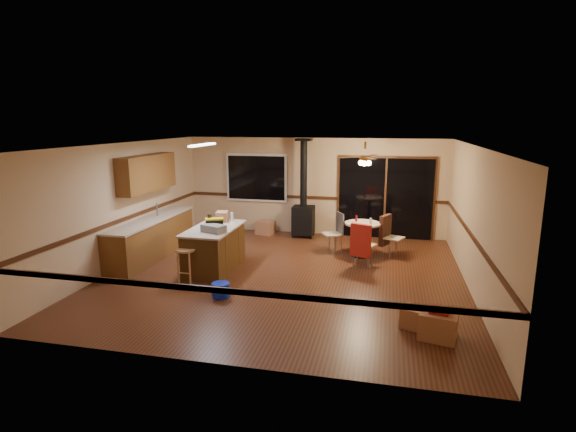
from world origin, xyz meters
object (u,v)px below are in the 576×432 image
(kitchen_island, at_px, (214,248))
(wood_stove, at_px, (303,210))
(chair_right, at_px, (386,230))
(blue_bucket, at_px, (221,290))
(chair_left, at_px, (336,228))
(toolbox_grey, at_px, (214,228))
(bar_stool, at_px, (187,266))
(box_corner_a, at_px, (438,325))
(dining_table, at_px, (362,233))
(chair_near, at_px, (361,240))
(box_corner_b, at_px, (415,318))
(box_under_window, at_px, (265,228))
(toolbox_black, at_px, (214,224))

(kitchen_island, xyz_separation_m, wood_stove, (1.30, 3.05, 0.28))
(chair_right, bearing_deg, wood_stove, 149.57)
(blue_bucket, relative_size, chair_right, 0.45)
(blue_bucket, bearing_deg, chair_left, 62.53)
(toolbox_grey, bearing_deg, bar_stool, -129.06)
(blue_bucket, distance_m, box_corner_a, 3.66)
(box_corner_a, bearing_deg, dining_table, 109.06)
(bar_stool, xyz_separation_m, blue_bucket, (0.90, -0.57, -0.20))
(chair_near, bearing_deg, blue_bucket, -136.55)
(kitchen_island, bearing_deg, blue_bucket, -64.50)
(box_corner_b, bearing_deg, wood_stove, 118.27)
(chair_right, xyz_separation_m, box_corner_a, (0.78, -3.93, -0.40))
(bar_stool, relative_size, dining_table, 0.82)
(toolbox_grey, distance_m, blue_bucket, 1.43)
(kitchen_island, relative_size, bar_stool, 2.53)
(blue_bucket, xyz_separation_m, chair_near, (2.30, 2.18, 0.47))
(box_corner_a, bearing_deg, kitchen_island, 153.15)
(box_under_window, height_order, box_corner_a, box_corner_a)
(toolbox_black, distance_m, box_corner_b, 4.34)
(wood_stove, xyz_separation_m, dining_table, (1.63, -1.40, -0.20))
(chair_left, relative_size, chair_right, 0.78)
(wood_stove, height_order, box_corner_b, wood_stove)
(toolbox_grey, distance_m, box_corner_a, 4.54)
(toolbox_black, distance_m, box_under_window, 3.32)
(kitchen_island, distance_m, dining_table, 3.37)
(chair_left, xyz_separation_m, box_corner_b, (1.62, -3.68, -0.43))
(kitchen_island, distance_m, box_corner_a, 4.77)
(blue_bucket, bearing_deg, wood_stove, 81.86)
(wood_stove, xyz_separation_m, chair_left, (1.03, -1.25, -0.14))
(kitchen_island, bearing_deg, chair_left, 37.77)
(box_corner_b, bearing_deg, chair_near, 110.35)
(blue_bucket, xyz_separation_m, dining_table, (2.27, 3.04, 0.40))
(toolbox_black, bearing_deg, box_corner_b, -24.45)
(box_corner_a, bearing_deg, box_corner_b, 137.36)
(toolbox_black, bearing_deg, chair_right, 29.04)
(chair_near, distance_m, chair_right, 1.12)
(wood_stove, xyz_separation_m, box_corner_b, (2.65, -4.92, -0.57))
(chair_right, bearing_deg, toolbox_black, -150.96)
(kitchen_island, xyz_separation_m, box_corner_b, (3.95, -1.87, -0.30))
(box_corner_a, distance_m, box_corner_b, 0.41)
(wood_stove, xyz_separation_m, box_corner_a, (2.95, -5.20, -0.53))
(chair_near, bearing_deg, chair_right, 63.10)
(chair_left, distance_m, box_under_window, 2.50)
(chair_near, distance_m, box_corner_b, 2.87)
(toolbox_grey, relative_size, blue_bucket, 1.50)
(toolbox_grey, distance_m, bar_stool, 0.88)
(wood_stove, relative_size, chair_near, 3.60)
(toolbox_grey, distance_m, chair_left, 3.09)
(toolbox_black, xyz_separation_m, box_corner_b, (3.88, -1.76, -0.84))
(toolbox_grey, distance_m, chair_near, 3.06)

